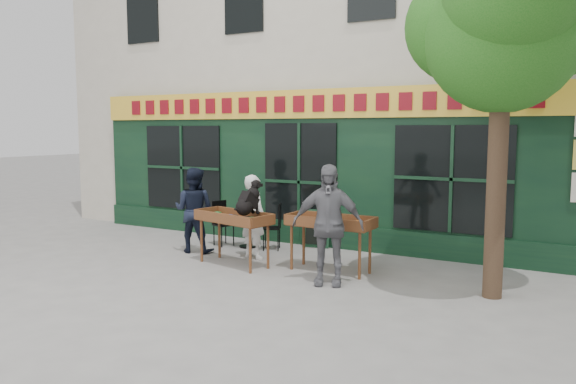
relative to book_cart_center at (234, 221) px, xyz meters
name	(u,v)px	position (x,y,z in m)	size (l,w,h in m)	color
ground	(239,267)	(0.16, -0.06, -0.82)	(80.00, 80.00, 0.00)	slate
building	(365,34)	(0.16, 5.91, 4.15)	(14.00, 7.26, 10.00)	beige
street_tree	(507,12)	(4.50, 0.29, 3.29)	(3.05, 2.90, 5.60)	#382619
book_cart_center	(234,221)	(0.00, 0.00, 0.00)	(1.60, 0.93, 0.99)	brown
dog	(248,197)	(0.35, -0.05, 0.47)	(0.34, 0.60, 0.60)	black
woman	(253,217)	(0.00, 0.65, -0.01)	(0.59, 0.39, 1.62)	white
book_cart_right	(330,225)	(1.73, 0.43, 0.00)	(1.52, 0.66, 0.99)	brown
man_right	(328,225)	(2.03, -0.32, 0.14)	(1.13, 0.47, 1.93)	#5E5D63
bistro_table	(248,222)	(-0.64, 1.43, -0.28)	(0.60, 0.60, 0.76)	black
bistro_chair_left	(221,219)	(-1.27, 1.36, -0.26)	(0.47, 0.47, 0.95)	black
bistro_chair_right	(276,223)	(0.00, 1.52, -0.26)	(0.48, 0.48, 0.95)	black
potted_plant	(248,204)	(-0.64, 1.43, 0.10)	(0.16, 0.11, 0.31)	gray
man_left	(194,210)	(-1.34, 0.53, 0.03)	(0.83, 0.65, 1.71)	black
chalkboard	(317,229)	(0.64, 2.13, -0.42)	(0.58, 0.27, 0.79)	black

